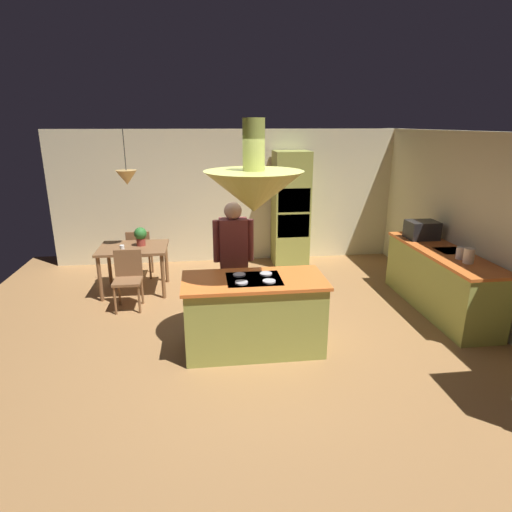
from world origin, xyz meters
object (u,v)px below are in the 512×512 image
oven_tower (291,209)px  canister_flour (469,256)px  dining_table (134,253)px  chair_facing_island (128,275)px  kitchen_island (254,314)px  microwave_on_counter (422,230)px  potted_plant_on_table (140,235)px  canister_sugar (461,253)px  chair_by_back_wall (140,251)px  cup_on_table (122,248)px  person_at_island (234,257)px

oven_tower → canister_flour: size_ratio=10.81×
dining_table → chair_facing_island: size_ratio=1.23×
kitchen_island → microwave_on_counter: microwave_on_counter is taller
oven_tower → potted_plant_on_table: size_ratio=7.22×
microwave_on_counter → oven_tower: bearing=134.6°
canister_flour → microwave_on_counter: bearing=90.0°
oven_tower → chair_facing_island: 3.37m
canister_sugar → microwave_on_counter: 1.06m
dining_table → chair_by_back_wall: chair_by_back_wall is taller
cup_on_table → chair_by_back_wall: bearing=81.3°
dining_table → kitchen_island: bearing=-51.0°
dining_table → microwave_on_counter: microwave_on_counter is taller
chair_facing_island → cup_on_table: 0.54m
chair_by_back_wall → cup_on_table: bearing=81.3°
dining_table → person_at_island: 2.10m
person_at_island → cup_on_table: (-1.64, 1.21, -0.17)m
kitchen_island → potted_plant_on_table: size_ratio=5.63×
person_at_island → potted_plant_on_table: bearing=133.2°
chair_facing_island → canister_sugar: (4.54, -1.04, 0.49)m
person_at_island → oven_tower: bearing=63.4°
dining_table → cup_on_table: cup_on_table is taller
cup_on_table → canister_sugar: canister_sugar is taller
dining_table → chair_by_back_wall: 0.66m
chair_by_back_wall → potted_plant_on_table: bearing=101.9°
oven_tower → microwave_on_counter: bearing=-45.4°
person_at_island → chair_facing_island: bearing=152.7°
chair_by_back_wall → oven_tower: bearing=-169.8°
chair_facing_island → cup_on_table: chair_facing_island is taller
dining_table → oven_tower: bearing=22.2°
kitchen_island → dining_table: 2.71m
microwave_on_counter → dining_table: bearing=172.2°
kitchen_island → canister_flour: bearing=4.7°
person_at_island → canister_flour: (3.03, -0.44, 0.03)m
microwave_on_counter → kitchen_island: bearing=-152.5°
person_at_island → canister_sugar: bearing=-4.9°
chair_facing_island → canister_flour: size_ratio=4.34×
dining_table → canister_sugar: 4.85m
oven_tower → microwave_on_counter: 2.48m
dining_table → chair_facing_island: bearing=-90.0°
canister_sugar → chair_facing_island: bearing=167.1°
person_at_island → chair_facing_island: person_at_island is taller
potted_plant_on_table → person_at_island: bearing=-46.8°
potted_plant_on_table → canister_sugar: bearing=-21.5°
cup_on_table → kitchen_island: bearing=-45.9°
oven_tower → potted_plant_on_table: bearing=-157.9°
oven_tower → chair_by_back_wall: bearing=-169.8°
canister_flour → canister_sugar: size_ratio=1.24×
chair_by_back_wall → canister_flour: bearing=151.1°
person_at_island → cup_on_table: 2.05m
oven_tower → dining_table: oven_tower is taller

